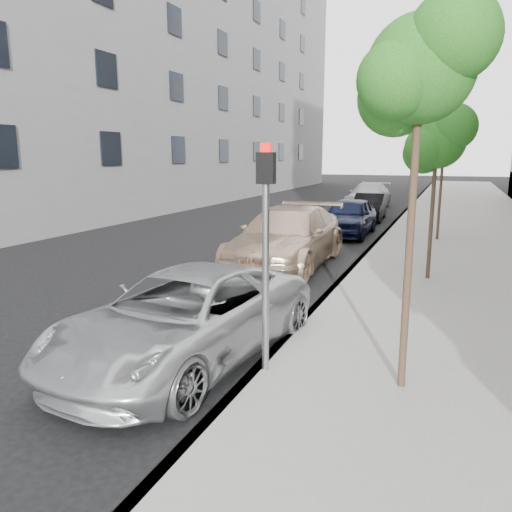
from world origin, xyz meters
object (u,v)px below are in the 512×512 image
Objects in this scene: minivan at (186,317)px; sedan_rear at (369,196)px; tree_far at (445,143)px; sedan_blue at (349,217)px; suv at (287,237)px; tree_near at (423,69)px; tree_mid at (438,140)px; sedan_black at (369,207)px; signal_pole at (266,233)px.

minivan is 24.47m from sedan_rear.
tree_far is 0.97× the size of sedan_blue.
minivan is 7.09m from suv.
minivan is (-3.33, -0.01, -3.50)m from tree_near.
tree_near is 6.53m from tree_mid.
sedan_black is at bearing 97.60° from minivan.
tree_near is at bearing -90.00° from tree_mid.
minivan is at bearing -89.24° from sedan_blue.
tree_far is (-0.00, 6.50, 0.08)m from tree_mid.
tree_near is 0.92× the size of sedan_rear.
tree_near reaches higher than suv.
sedan_rear is (-0.96, 10.89, 0.01)m from sedan_blue.
tree_far is at bearing -67.29° from sedan_rear.
tree_near is 1.15× the size of tree_mid.
sedan_rear reaches higher than minivan.
sedan_blue is at bearing -83.41° from sedan_rear.
minivan is 18.78m from sedan_black.
sedan_black is (-0.15, 18.78, -0.05)m from minivan.
tree_far is at bearing 82.81° from minivan.
signal_pole reaches higher than minivan.
sedan_rear is (-4.43, 17.94, -2.79)m from tree_mid.
minivan is at bearing -92.04° from sedan_black.
tree_near is 0.82× the size of suv.
tree_mid reaches higher than sedan_black.
minivan is at bearing -104.35° from tree_far.
sedan_rear is (-0.96, 5.67, 0.11)m from sedan_black.
tree_mid is at bearing -90.00° from tree_far.
tree_far reaches higher than suv.
sedan_rear is (-4.43, 24.44, -3.44)m from tree_near.
suv is (-0.65, 7.06, 0.15)m from minivan.
tree_far is 13.41m from signal_pole.
suv is at bearing -94.93° from sedan_black.
tree_mid is 0.95× the size of sedan_blue.
tree_near reaches higher than tree_mid.
tree_near is at bearing -75.47° from sedan_blue.
tree_far is at bearing 55.96° from suv.
sedan_blue is 5.23m from sedan_black.
tree_far is at bearing -8.79° from sedan_blue.
tree_mid is 1.32× the size of signal_pole.
sedan_rear is at bearing 91.18° from suv.
sedan_rear is (-2.50, 24.62, -1.38)m from signal_pole.
minivan is (-1.40, 0.17, -1.44)m from signal_pole.
sedan_black is at bearing 100.48° from tree_near.
suv is (-3.97, 0.55, -2.70)m from tree_mid.
sedan_blue is at bearing 104.36° from tree_near.
tree_mid reaches higher than signal_pole.
tree_mid is 0.80× the size of sedan_rear.
tree_mid reaches higher than sedan_rear.
tree_near is 25.08m from sedan_rear.
sedan_rear is (-0.46, 17.39, -0.09)m from suv.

